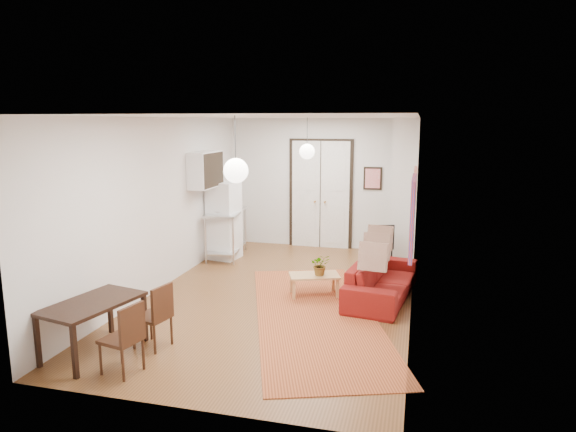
% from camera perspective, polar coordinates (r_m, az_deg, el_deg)
% --- Properties ---
extents(floor, '(7.00, 7.00, 0.00)m').
position_cam_1_polar(floor, '(8.56, -0.86, -8.83)').
color(floor, brown).
rests_on(floor, ground).
extents(ceiling, '(4.20, 7.00, 0.02)m').
position_cam_1_polar(ceiling, '(8.08, -0.92, 10.97)').
color(ceiling, silver).
rests_on(ceiling, wall_back).
extents(wall_back, '(4.20, 0.02, 2.90)m').
position_cam_1_polar(wall_back, '(11.57, 3.69, 3.62)').
color(wall_back, silver).
rests_on(wall_back, floor).
extents(wall_front, '(4.20, 0.02, 2.90)m').
position_cam_1_polar(wall_front, '(4.99, -11.61, -5.84)').
color(wall_front, silver).
rests_on(wall_front, floor).
extents(wall_left, '(0.02, 7.00, 2.90)m').
position_cam_1_polar(wall_left, '(8.98, -13.94, 1.32)').
color(wall_left, silver).
rests_on(wall_left, floor).
extents(wall_right, '(0.02, 7.00, 2.90)m').
position_cam_1_polar(wall_right, '(7.91, 13.94, 0.12)').
color(wall_right, silver).
rests_on(wall_right, floor).
extents(double_doors, '(1.44, 0.06, 2.50)m').
position_cam_1_polar(double_doors, '(11.56, 3.64, 2.37)').
color(double_doors, white).
rests_on(double_doors, wall_back).
extents(stub_partition, '(0.50, 0.10, 2.90)m').
position_cam_1_polar(stub_partition, '(10.44, 12.74, 2.63)').
color(stub_partition, silver).
rests_on(stub_partition, floor).
extents(wall_cabinet, '(0.35, 1.00, 0.70)m').
position_cam_1_polar(wall_cabinet, '(10.18, -9.16, 5.11)').
color(wall_cabinet, white).
rests_on(wall_cabinet, wall_left).
extents(painting_popart, '(0.05, 1.00, 1.00)m').
position_cam_1_polar(painting_popart, '(6.65, 13.67, -0.06)').
color(painting_popart, red).
rests_on(painting_popart, wall_right).
extents(painting_abstract, '(0.05, 0.50, 0.60)m').
position_cam_1_polar(painting_abstract, '(8.65, 13.94, 3.33)').
color(painting_abstract, beige).
rests_on(painting_abstract, wall_right).
extents(poster_back, '(0.40, 0.03, 0.50)m').
position_cam_1_polar(poster_back, '(11.37, 9.39, 4.14)').
color(poster_back, red).
rests_on(poster_back, wall_back).
extents(print_left, '(0.03, 0.44, 0.54)m').
position_cam_1_polar(print_left, '(10.69, -8.83, 5.64)').
color(print_left, '#A66D45').
rests_on(print_left, wall_left).
extents(pendant_back, '(0.30, 0.30, 0.80)m').
position_cam_1_polar(pendant_back, '(10.04, 2.13, 7.17)').
color(pendant_back, white).
rests_on(pendant_back, ceiling).
extents(pendant_front, '(0.30, 0.30, 0.80)m').
position_cam_1_polar(pendant_front, '(6.20, -5.81, 5.05)').
color(pendant_front, white).
rests_on(pendant_front, ceiling).
extents(kilim_rug, '(3.11, 4.88, 0.01)m').
position_cam_1_polar(kilim_rug, '(7.75, 3.07, -10.91)').
color(kilim_rug, '#A8512A').
rests_on(kilim_rug, floor).
extents(sofa, '(2.20, 1.11, 0.61)m').
position_cam_1_polar(sofa, '(8.50, 10.40, -6.97)').
color(sofa, maroon).
rests_on(sofa, floor).
extents(coffee_table, '(0.91, 0.70, 0.36)m').
position_cam_1_polar(coffee_table, '(8.49, 2.93, -6.82)').
color(coffee_table, tan).
rests_on(coffee_table, floor).
extents(potted_plant, '(0.36, 0.39, 0.35)m').
position_cam_1_polar(potted_plant, '(8.41, 3.62, -5.42)').
color(potted_plant, '#3E682E').
rests_on(potted_plant, coffee_table).
extents(kitchen_counter, '(0.81, 1.36, 0.98)m').
position_cam_1_polar(kitchen_counter, '(10.85, -6.89, -1.19)').
color(kitchen_counter, silver).
rests_on(kitchen_counter, floor).
extents(bowl, '(0.26, 0.26, 0.06)m').
position_cam_1_polar(bowl, '(10.50, -7.52, 0.43)').
color(bowl, silver).
rests_on(bowl, kitchen_counter).
extents(soap_bottle, '(0.11, 0.10, 0.20)m').
position_cam_1_polar(soap_bottle, '(11.00, -6.47, 1.30)').
color(soap_bottle, teal).
rests_on(soap_bottle, kitchen_counter).
extents(fridge, '(0.64, 0.64, 1.60)m').
position_cam_1_polar(fridge, '(10.72, -7.11, -0.50)').
color(fridge, white).
rests_on(fridge, floor).
extents(dining_table, '(0.93, 1.33, 0.67)m').
position_cam_1_polar(dining_table, '(6.79, -20.90, -9.48)').
color(dining_table, black).
rests_on(dining_table, floor).
extents(dining_chair_near, '(0.47, 0.60, 0.83)m').
position_cam_1_polar(dining_chair_near, '(6.86, -14.57, -9.95)').
color(dining_chair_near, '#3B1F12').
rests_on(dining_chair_near, floor).
extents(dining_chair_far, '(0.47, 0.60, 0.83)m').
position_cam_1_polar(dining_chair_far, '(6.30, -17.70, -11.99)').
color(dining_chair_far, '#3B1F12').
rests_on(dining_chair_far, floor).
extents(black_side_chair, '(0.52, 0.53, 0.89)m').
position_cam_1_polar(black_side_chair, '(10.23, 10.31, -2.74)').
color(black_side_chair, black).
rests_on(black_side_chair, floor).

